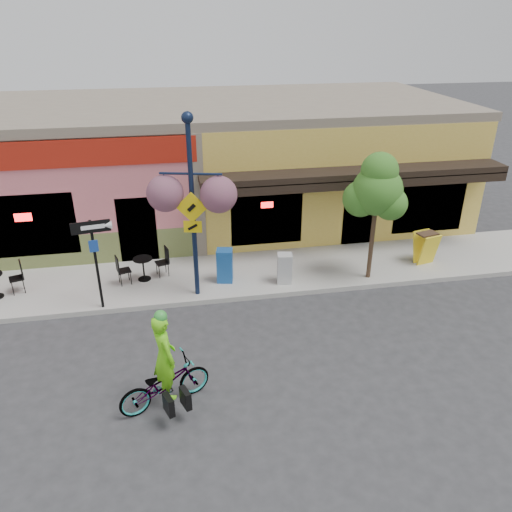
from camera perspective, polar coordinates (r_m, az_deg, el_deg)
The scene contains 13 objects.
ground at distance 13.95m, azimuth -0.86°, elevation -6.17°, with size 90.00×90.00×0.00m, color #2D2D30.
sidewalk at distance 15.62m, azimuth -2.09°, elevation -2.08°, with size 24.00×3.00×0.15m, color #9E9B93.
curb at distance 14.37m, azimuth -1.23°, elevation -4.76°, with size 24.00×0.12×0.15m, color #A8A59E.
building at distance 19.93m, azimuth -4.59°, elevation 10.87°, with size 18.20×8.20×4.50m, color #CA646C, non-canonical shape.
bicycle at distance 10.82m, azimuth -10.40°, elevation -14.17°, with size 0.69×1.98×1.04m, color maroon.
cyclist_rider at distance 10.54m, azimuth -10.32°, elevation -12.29°, with size 0.70×0.46×1.93m, color #68D616.
lamp_post at distance 13.43m, azimuth -7.24°, elevation 5.28°, with size 1.64×0.66×5.14m, color #111D37, non-canonical shape.
one_way_sign at distance 13.83m, azimuth -17.75°, elevation -1.02°, with size 0.98×0.21×2.56m, color black, non-canonical shape.
cafe_set_right at distance 15.32m, azimuth -12.76°, elevation -1.09°, with size 1.54×0.77×0.92m, color black, non-canonical shape.
newspaper_box_blue at distance 14.87m, azimuth -3.59°, elevation -1.09°, with size 0.46×0.41×1.03m, color #184C94, non-canonical shape.
newspaper_box_grey at distance 14.83m, azimuth 3.28°, elevation -1.42°, with size 0.43×0.39×0.92m, color #B0B0B0, non-canonical shape.
street_tree at distance 14.89m, azimuth 13.39°, elevation 4.34°, with size 1.53×1.53×3.91m, color #3D7A26, non-canonical shape.
sandwich_board at distance 16.70m, azimuth 19.20°, elevation 0.63°, with size 0.63×0.46×1.05m, color yellow, non-canonical shape.
Camera 1 is at (-1.93, -11.65, 7.43)m, focal length 35.00 mm.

